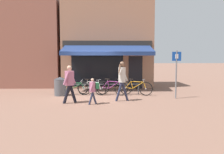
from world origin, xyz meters
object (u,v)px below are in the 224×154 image
at_px(bicycle_orange, 136,88).
at_px(pedestrian_child, 93,88).
at_px(litter_bin, 60,86).
at_px(bicycle_silver, 91,88).
at_px(bicycle_purple, 112,88).
at_px(pedestrian_second_adult, 70,80).
at_px(bicycle_green, 74,88).
at_px(pedestrian_adult, 122,76).
at_px(parking_sign, 176,69).

height_order(bicycle_orange, pedestrian_child, pedestrian_child).
xyz_separation_m(bicycle_orange, litter_bin, (-4.00, -0.09, 0.10)).
distance_m(bicycle_silver, bicycle_purple, 1.10).
bearing_deg(bicycle_orange, litter_bin, -157.09).
xyz_separation_m(bicycle_purple, pedestrian_second_adult, (-1.89, -2.09, 0.60)).
distance_m(bicycle_green, bicycle_orange, 3.30).
relative_size(pedestrian_adult, litter_bin, 1.86).
xyz_separation_m(bicycle_silver, bicycle_orange, (2.37, -0.19, 0.01)).
distance_m(pedestrian_adult, pedestrian_second_adult, 2.37).
bearing_deg(bicycle_silver, bicycle_green, -145.91).
bearing_deg(pedestrian_second_adult, bicycle_green, -84.71).
relative_size(pedestrian_adult, parking_sign, 0.78).
distance_m(bicycle_silver, litter_bin, 1.66).
relative_size(pedestrian_adult, pedestrian_child, 1.63).
distance_m(bicycle_purple, pedestrian_child, 2.52).
distance_m(bicycle_green, pedestrian_adult, 3.07).
xyz_separation_m(bicycle_purple, parking_sign, (3.13, -1.10, 1.04)).
distance_m(bicycle_orange, pedestrian_adult, 1.98).
xyz_separation_m(bicycle_green, bicycle_orange, (3.30, -0.04, 0.03)).
bearing_deg(bicycle_silver, bicycle_orange, 20.74).
bearing_deg(pedestrian_child, pedestrian_adult, -164.10).
relative_size(bicycle_silver, pedestrian_child, 1.47).
relative_size(bicycle_silver, parking_sign, 0.71).
bearing_deg(bicycle_green, bicycle_purple, 6.81).
xyz_separation_m(bicycle_green, parking_sign, (5.14, -1.09, 1.07)).
bearing_deg(parking_sign, pedestrian_adult, -167.72).
bearing_deg(bicycle_green, bicycle_orange, 5.63).
distance_m(bicycle_orange, litter_bin, 4.00).
bearing_deg(bicycle_purple, pedestrian_second_adult, -112.06).
xyz_separation_m(bicycle_orange, parking_sign, (1.85, -1.04, 1.04)).
relative_size(bicycle_purple, bicycle_orange, 0.99).
relative_size(bicycle_silver, bicycle_purple, 0.97).
distance_m(bicycle_purple, pedestrian_second_adult, 2.88).
bearing_deg(bicycle_green, pedestrian_child, -56.91).
bearing_deg(bicycle_silver, litter_bin, -145.08).
distance_m(pedestrian_adult, parking_sign, 2.76).
relative_size(bicycle_orange, litter_bin, 1.75).
xyz_separation_m(bicycle_orange, pedestrian_adult, (-0.84, -1.63, 0.74)).
height_order(bicycle_green, bicycle_silver, bicycle_silver).
height_order(bicycle_green, pedestrian_child, pedestrian_child).
xyz_separation_m(pedestrian_second_adult, litter_bin, (-0.84, 1.94, -0.50)).
bearing_deg(bicycle_green, pedestrian_adult, -27.81).
distance_m(pedestrian_second_adult, litter_bin, 2.17).
bearing_deg(bicycle_green, litter_bin, -162.88).
xyz_separation_m(bicycle_silver, pedestrian_second_adult, (-0.80, -2.22, 0.62)).
distance_m(bicycle_purple, parking_sign, 3.47).
relative_size(bicycle_green, bicycle_orange, 1.02).
relative_size(bicycle_orange, pedestrian_adult, 0.94).
xyz_separation_m(pedestrian_adult, pedestrian_child, (-1.28, -0.68, -0.44)).
bearing_deg(pedestrian_child, bicycle_orange, -144.54).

